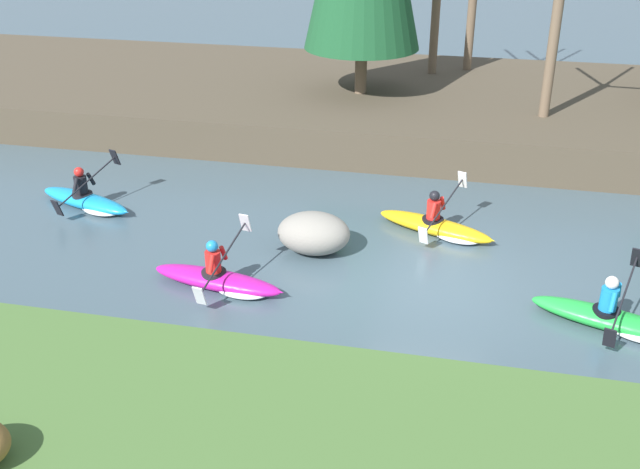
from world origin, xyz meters
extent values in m
plane|color=#425660|center=(0.00, 0.00, 0.00)|extent=(90.00, 90.00, 0.00)
cube|color=#4C4233|center=(0.00, 10.32, 0.55)|extent=(44.00, 9.49, 1.10)
cylinder|color=brown|center=(-2.96, 9.45, 1.78)|extent=(0.36, 0.36, 1.37)
cylinder|color=brown|center=(2.41, 8.17, 2.96)|extent=(0.28, 0.28, 3.73)
ellipsoid|color=green|center=(3.23, -0.81, 0.17)|extent=(2.75, 1.40, 0.34)
cylinder|color=black|center=(3.18, -0.79, 0.31)|extent=(0.60, 0.60, 0.08)
cylinder|color=#1984CC|center=(3.18, -0.79, 0.56)|extent=(0.38, 0.38, 0.42)
sphere|color=white|center=(3.18, -0.79, 0.89)|extent=(0.29, 0.29, 0.23)
cylinder|color=#1984CC|center=(3.35, -0.59, 0.65)|extent=(0.15, 0.24, 0.35)
cylinder|color=#1984CC|center=(3.20, -1.05, 0.65)|extent=(0.15, 0.24, 0.35)
cylinder|color=black|center=(3.40, -0.86, 0.69)|extent=(0.62, 1.83, 0.65)
cube|color=black|center=(3.69, 0.04, 1.00)|extent=(0.24, 0.21, 0.41)
cube|color=black|center=(3.10, -1.77, 0.38)|extent=(0.24, 0.21, 0.41)
ellipsoid|color=white|center=(3.75, -0.98, 0.09)|extent=(1.26, 1.00, 0.18)
ellipsoid|color=yellow|center=(-0.07, 2.33, 0.17)|extent=(2.74, 1.52, 0.34)
cone|color=yellow|center=(1.09, 1.89, 0.19)|extent=(0.40, 0.31, 0.20)
cylinder|color=black|center=(-0.11, 2.35, 0.31)|extent=(0.62, 0.62, 0.08)
cylinder|color=red|center=(-0.11, 2.35, 0.56)|extent=(0.39, 0.39, 0.42)
sphere|color=black|center=(-0.11, 2.35, 0.89)|extent=(0.30, 0.30, 0.23)
cylinder|color=red|center=(0.06, 2.54, 0.65)|extent=(0.16, 0.24, 0.35)
cylinder|color=red|center=(-0.11, 2.09, 0.65)|extent=(0.16, 0.24, 0.35)
cylinder|color=black|center=(0.10, 2.27, 0.69)|extent=(0.71, 1.80, 0.65)
cube|color=white|center=(0.44, 3.16, 1.00)|extent=(0.24, 0.22, 0.41)
cube|color=white|center=(-0.24, 1.38, 0.38)|extent=(0.24, 0.22, 0.41)
ellipsoid|color=white|center=(0.45, 2.14, 0.09)|extent=(1.28, 1.05, 0.18)
ellipsoid|color=#C61999|center=(-3.97, -0.98, 0.17)|extent=(2.76, 1.01, 0.34)
cone|color=#C61999|center=(-2.75, -1.17, 0.19)|extent=(0.38, 0.25, 0.20)
cylinder|color=black|center=(-4.02, -0.97, 0.31)|extent=(0.55, 0.55, 0.08)
cylinder|color=red|center=(-4.02, -0.97, 0.56)|extent=(0.34, 0.34, 0.42)
sphere|color=#1E89D1|center=(-4.02, -0.97, 0.89)|extent=(0.26, 0.26, 0.23)
cylinder|color=red|center=(-3.89, -0.75, 0.65)|extent=(0.12, 0.24, 0.35)
cylinder|color=red|center=(-3.96, -1.23, 0.65)|extent=(0.12, 0.24, 0.35)
cylinder|color=black|center=(-3.79, -1.01, 0.69)|extent=(0.33, 1.90, 0.65)
cube|color=white|center=(-3.65, -0.07, 1.00)|extent=(0.22, 0.19, 0.41)
cube|color=white|center=(-3.94, -1.95, 0.38)|extent=(0.22, 0.19, 0.41)
ellipsoid|color=white|center=(-3.43, -1.07, 0.09)|extent=(1.20, 0.86, 0.18)
ellipsoid|color=#1993D6|center=(-8.34, 1.97, 0.17)|extent=(2.75, 1.43, 0.34)
cone|color=#1993D6|center=(-7.16, 1.57, 0.19)|extent=(0.40, 0.30, 0.20)
cylinder|color=black|center=(-8.38, 1.98, 0.31)|extent=(0.61, 0.61, 0.08)
cylinder|color=black|center=(-8.38, 1.98, 0.56)|extent=(0.38, 0.38, 0.42)
sphere|color=red|center=(-8.38, 1.98, 0.89)|extent=(0.29, 0.29, 0.23)
cylinder|color=black|center=(-8.21, 2.18, 0.65)|extent=(0.16, 0.24, 0.35)
cylinder|color=black|center=(-8.36, 1.72, 0.65)|extent=(0.16, 0.24, 0.35)
cylinder|color=black|center=(-8.16, 1.91, 0.69)|extent=(0.64, 1.83, 0.65)
cube|color=black|center=(-7.86, 2.81, 1.00)|extent=(0.24, 0.21, 0.41)
cube|color=black|center=(-8.47, 1.01, 0.38)|extent=(0.24, 0.21, 0.41)
ellipsoid|color=white|center=(-7.81, 1.79, 0.09)|extent=(1.27, 1.01, 0.18)
ellipsoid|color=gray|center=(-2.48, 0.90, 0.43)|extent=(1.53, 1.20, 0.87)
camera|label=1|loc=(0.67, -12.79, 7.31)|focal=42.00mm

